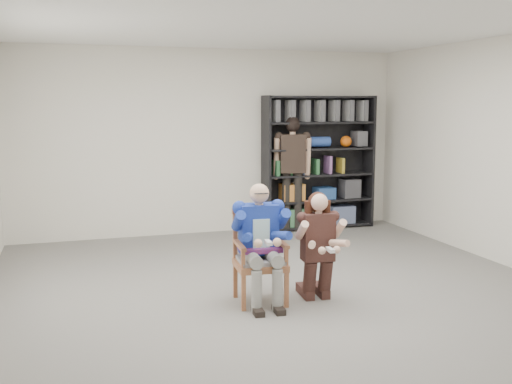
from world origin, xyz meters
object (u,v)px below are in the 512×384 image
object	(u,v)px
armchair	(260,257)
bookshelf	(319,163)
seated_man	(260,243)
kneeling_woman	(319,247)
standing_man	(292,175)

from	to	relation	value
armchair	bookshelf	world-z (taller)	bookshelf
seated_man	kneeling_woman	bearing A→B (deg)	-7.06
kneeling_woman	bookshelf	xyz separation A→B (m)	(1.43, 3.29, 0.49)
kneeling_woman	standing_man	bearing A→B (deg)	78.10
armchair	bookshelf	xyz separation A→B (m)	(2.01, 3.17, 0.58)
armchair	kneeling_woman	world-z (taller)	kneeling_woman
kneeling_woman	standing_man	distance (m)	3.34
seated_man	bookshelf	bearing A→B (deg)	62.22
bookshelf	seated_man	bearing A→B (deg)	-122.41
seated_man	kneeling_woman	size ratio (longest dim) A/B	1.09
kneeling_woman	bookshelf	world-z (taller)	bookshelf
seated_man	kneeling_woman	xyz separation A→B (m)	(0.58, -0.12, -0.05)
bookshelf	armchair	bearing A→B (deg)	-122.41
bookshelf	standing_man	size ratio (longest dim) A/B	1.18
armchair	kneeling_woman	bearing A→B (deg)	-7.06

